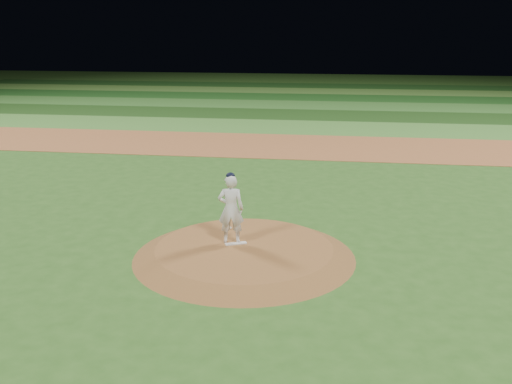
# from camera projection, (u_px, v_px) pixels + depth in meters

# --- Properties ---
(ground) EXTENTS (120.00, 120.00, 0.00)m
(ground) POSITION_uv_depth(u_px,v_px,m) (244.00, 256.00, 14.19)
(ground) COLOR #2B581C
(ground) RESTS_ON ground
(infield_dirt_band) EXTENTS (70.00, 6.00, 0.02)m
(infield_dirt_band) POSITION_uv_depth(u_px,v_px,m) (292.00, 146.00, 27.50)
(infield_dirt_band) COLOR #98592F
(infield_dirt_band) RESTS_ON ground
(outfield_stripe_0) EXTENTS (70.00, 5.00, 0.02)m
(outfield_stripe_0) POSITION_uv_depth(u_px,v_px,m) (300.00, 127.00, 32.73)
(outfield_stripe_0) COLOR #3F7C2D
(outfield_stripe_0) RESTS_ON ground
(outfield_stripe_1) EXTENTS (70.00, 5.00, 0.02)m
(outfield_stripe_1) POSITION_uv_depth(u_px,v_px,m) (306.00, 115.00, 37.48)
(outfield_stripe_1) COLOR #1B4014
(outfield_stripe_1) RESTS_ON ground
(outfield_stripe_2) EXTENTS (70.00, 5.00, 0.02)m
(outfield_stripe_2) POSITION_uv_depth(u_px,v_px,m) (310.00, 105.00, 42.24)
(outfield_stripe_2) COLOR #347028
(outfield_stripe_2) RESTS_ON ground
(outfield_stripe_3) EXTENTS (70.00, 5.00, 0.02)m
(outfield_stripe_3) POSITION_uv_depth(u_px,v_px,m) (313.00, 97.00, 46.99)
(outfield_stripe_3) COLOR #1A4A18
(outfield_stripe_3) RESTS_ON ground
(outfield_stripe_4) EXTENTS (70.00, 5.00, 0.02)m
(outfield_stripe_4) POSITION_uv_depth(u_px,v_px,m) (316.00, 91.00, 51.75)
(outfield_stripe_4) COLOR #45792C
(outfield_stripe_4) RESTS_ON ground
(outfield_stripe_5) EXTENTS (70.00, 5.00, 0.02)m
(outfield_stripe_5) POSITION_uv_depth(u_px,v_px,m) (318.00, 86.00, 56.50)
(outfield_stripe_5) COLOR #184115
(outfield_stripe_5) RESTS_ON ground
(pitchers_mound) EXTENTS (5.50, 5.50, 0.25)m
(pitchers_mound) POSITION_uv_depth(u_px,v_px,m) (244.00, 252.00, 14.15)
(pitchers_mound) COLOR brown
(pitchers_mound) RESTS_ON ground
(pitching_rubber) EXTENTS (0.55, 0.35, 0.03)m
(pitching_rubber) POSITION_uv_depth(u_px,v_px,m) (236.00, 243.00, 14.31)
(pitching_rubber) COLOR silver
(pitching_rubber) RESTS_ON pitchers_mound
(rosin_bag) EXTENTS (0.13, 0.13, 0.07)m
(rosin_bag) POSITION_uv_depth(u_px,v_px,m) (229.00, 228.00, 15.37)
(rosin_bag) COLOR silver
(rosin_bag) RESTS_ON pitchers_mound
(pitcher_on_mound) EXTENTS (0.69, 0.50, 1.82)m
(pitcher_on_mound) POSITION_uv_depth(u_px,v_px,m) (231.00, 209.00, 14.18)
(pitcher_on_mound) COLOR silver
(pitcher_on_mound) RESTS_ON pitchers_mound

